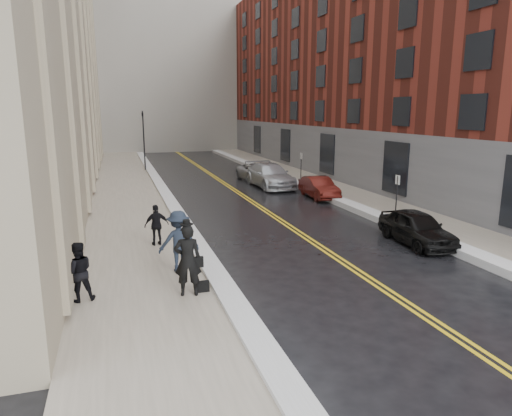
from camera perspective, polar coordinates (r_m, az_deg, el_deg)
ground at (r=13.01m, az=7.38°, el=-12.01°), size 160.00×160.00×0.00m
sidewalk_left at (r=27.27m, az=-15.70°, el=0.68°), size 4.00×64.00×0.15m
sidewalk_right at (r=30.66m, az=10.39°, el=2.18°), size 3.00×64.00×0.15m
lane_stripe_a at (r=28.27m, az=-1.63°, el=1.38°), size 0.12×64.00×0.01m
lane_stripe_b at (r=28.33m, az=-1.16°, el=1.41°), size 0.12×64.00×0.01m
snow_ridge_left at (r=27.40m, az=-10.90°, el=1.09°), size 0.70×60.80×0.26m
snow_ridge_right at (r=29.85m, az=7.23°, el=2.16°), size 0.85×60.80×0.30m
building_right at (r=40.75m, az=17.29°, el=16.88°), size 14.00×50.00×18.00m
tower_far_right at (r=80.82m, az=-3.44°, el=24.12°), size 22.00×18.00×44.00m
traffic_signal at (r=40.89m, az=-13.86°, el=8.74°), size 0.18×0.15×5.20m
parking_sign_near at (r=23.12m, az=17.19°, el=1.81°), size 0.06×0.35×2.23m
parking_sign_far at (r=33.60m, az=5.65°, el=5.39°), size 0.06×0.35×2.23m
car_black at (r=19.40m, az=19.45°, el=-2.32°), size 1.88×4.09×1.36m
car_maroon at (r=28.21m, az=7.87°, el=2.57°), size 1.55×3.96×1.28m
car_silver_near at (r=31.88m, az=1.77°, el=4.09°), size 2.46×5.65×1.62m
car_silver_far at (r=34.52m, az=0.27°, el=4.46°), size 2.58×4.89×1.31m
pedestrian_main at (r=13.00m, az=-8.53°, el=-6.46°), size 0.83×0.62×2.07m
pedestrian_a at (r=13.45m, az=-21.35°, el=-7.44°), size 0.92×0.77×1.67m
pedestrian_b at (r=14.95m, az=-9.63°, el=-4.12°), size 1.30×0.75×2.01m
pedestrian_c at (r=18.04m, az=-12.31°, el=-2.09°), size 0.98×0.51×1.60m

